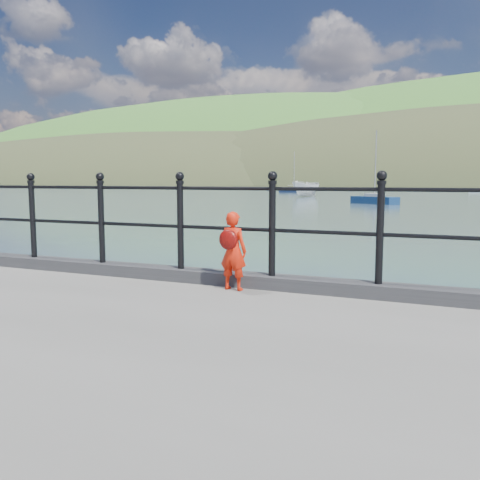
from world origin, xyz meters
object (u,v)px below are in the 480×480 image
at_px(child, 233,250).
at_px(sailboat_port, 374,200).
at_px(sailboat_left, 294,191).
at_px(railing, 224,216).
at_px(launch_white, 306,189).

xyz_separation_m(child, sailboat_port, (-4.82, 44.00, -1.12)).
bearing_deg(child, sailboat_left, -69.27).
relative_size(child, sailboat_left, 0.12).
distance_m(child, sailboat_port, 44.27).
xyz_separation_m(sailboat_port, sailboat_left, (-19.82, 38.80, -0.00)).
distance_m(railing, sailboat_port, 44.00).
bearing_deg(railing, child, -49.61).
height_order(launch_white, sailboat_port, sailboat_port).
xyz_separation_m(railing, sailboat_left, (-24.42, 82.53, -1.48)).
height_order(child, sailboat_left, sailboat_left).
bearing_deg(sailboat_port, sailboat_left, 150.19).
bearing_deg(child, railing, -45.45).
relative_size(railing, sailboat_left, 2.42).
bearing_deg(sailboat_left, railing, -78.11).
xyz_separation_m(railing, sailboat_port, (-4.60, 43.73, -1.48)).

